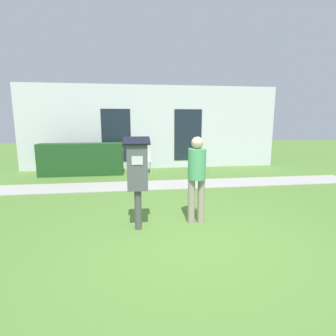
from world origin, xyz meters
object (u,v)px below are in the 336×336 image
parking_meter (137,171)px  outdoor_chair_left (117,158)px  outdoor_chair_middle (145,158)px  person_standing (197,173)px

parking_meter → outdoor_chair_left: size_ratio=1.77×
outdoor_chair_left → outdoor_chair_middle: same height
person_standing → outdoor_chair_left: person_standing is taller
person_standing → outdoor_chair_middle: (-0.67, 4.90, -0.40)m
parking_meter → person_standing: bearing=7.8°
parking_meter → outdoor_chair_left: parking_meter is taller
person_standing → outdoor_chair_left: bearing=107.1°
person_standing → outdoor_chair_middle: person_standing is taller
person_standing → outdoor_chair_left: size_ratio=1.76×
person_standing → outdoor_chair_left: 5.41m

